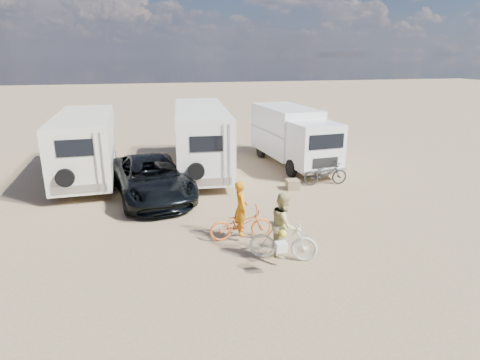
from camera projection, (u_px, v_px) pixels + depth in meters
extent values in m
plane|color=#987E5B|center=(242.00, 227.00, 12.88)|extent=(140.00, 140.00, 0.00)
imported|color=black|center=(151.00, 178.00, 15.41)|extent=(3.44, 5.92, 1.55)
imported|color=orange|center=(241.00, 224.00, 11.89)|extent=(1.91, 0.75, 0.99)
imported|color=beige|center=(283.00, 241.00, 10.67)|extent=(1.89, 1.21, 1.10)
imported|color=#CB740E|center=(241.00, 214.00, 11.79)|extent=(0.43, 0.62, 1.65)
imported|color=tan|center=(284.00, 230.00, 10.58)|extent=(0.94, 1.03, 1.73)
imported|color=#252725|center=(325.00, 173.00, 16.92)|extent=(1.94, 0.79, 1.00)
cube|color=#254494|center=(156.00, 201.00, 14.50)|extent=(0.68, 0.60, 0.45)
cube|color=olive|center=(293.00, 184.00, 16.44)|extent=(0.55, 0.55, 0.40)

